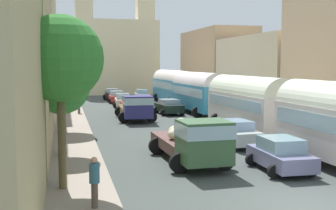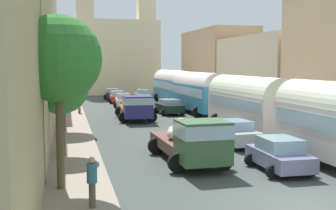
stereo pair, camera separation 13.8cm
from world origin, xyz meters
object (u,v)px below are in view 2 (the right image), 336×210
parked_bus_1 (248,101)px  car_2 (117,97)px  car_4 (279,154)px  car_7 (142,95)px  cargo_truck_0 (192,140)px  pedestrian_1 (92,180)px  pedestrian_0 (79,104)px  parked_bus_2 (198,91)px  car_6 (169,107)px  car_5 (235,133)px  car_0 (130,105)px  car_3 (113,94)px  parked_bus_3 (173,85)px  car_1 (123,100)px  cargo_truck_1 (136,107)px

parked_bus_1 → car_2: parked_bus_1 is taller
car_4 → car_7: (0.34, 37.45, -0.01)m
cargo_truck_0 → pedestrian_1: (-4.97, -5.41, -0.16)m
cargo_truck_0 → car_2: cargo_truck_0 is taller
car_2 → pedestrian_1: bearing=-97.8°
car_2 → pedestrian_0: size_ratio=2.06×
parked_bus_2 → pedestrian_1: (-11.47, -25.51, -1.17)m
car_6 → pedestrian_0: pedestrian_0 is taller
car_5 → car_6: size_ratio=1.00×
car_0 → car_6: bearing=-29.7°
cargo_truck_0 → car_3: (0.31, 38.81, -0.45)m
parked_bus_3 → car_1: parked_bus_3 is taller
car_1 → car_3: bearing=90.0°
car_1 → car_6: (3.41, -7.44, -0.03)m
car_2 → car_6: car_2 is taller
parked_bus_3 → pedestrian_1: (-11.70, -36.63, -1.19)m
cargo_truck_0 → car_4: size_ratio=1.83×
parked_bus_2 → car_7: 15.73m
car_4 → pedestrian_1: pedestrian_1 is taller
cargo_truck_1 → car_3: (0.40, 22.31, -0.40)m
car_1 → parked_bus_2: bearing=-51.3°
parked_bus_2 → cargo_truck_1: size_ratio=1.36×
cargo_truck_1 → car_3: 22.31m
car_3 → pedestrian_0: bearing=-106.2°
car_7 → car_6: bearing=-90.3°
parked_bus_1 → car_7: parked_bus_1 is taller
cargo_truck_1 → pedestrian_1: 22.45m
parked_bus_3 → pedestrian_1: parked_bus_3 is taller
cargo_truck_1 → car_1: size_ratio=1.71×
car_5 → parked_bus_2: bearing=80.4°
car_5 → parked_bus_1: bearing=58.9°
car_2 → car_4: size_ratio=0.97×
cargo_truck_0 → car_4: cargo_truck_0 is taller
car_0 → car_1: bearing=90.0°
parked_bus_1 → car_4: 11.43m
car_7 → car_5: bearing=-90.0°
parked_bus_1 → parked_bus_3: parked_bus_3 is taller
cargo_truck_0 → pedestrian_1: bearing=-132.6°
car_2 → car_6: size_ratio=0.94×
parked_bus_3 → parked_bus_1: bearing=-90.0°
car_0 → car_3: size_ratio=0.92×
car_0 → pedestrian_0: bearing=-177.4°
cargo_truck_1 → car_5: bearing=-72.6°
cargo_truck_1 → car_4: cargo_truck_1 is taller
parked_bus_3 → cargo_truck_1: 16.26m
car_4 → parked_bus_2: bearing=82.2°
cargo_truck_1 → pedestrian_0: cargo_truck_1 is taller
car_2 → parked_bus_2: bearing=-64.9°
car_0 → car_2: 11.00m
car_4 → car_0: bearing=97.4°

